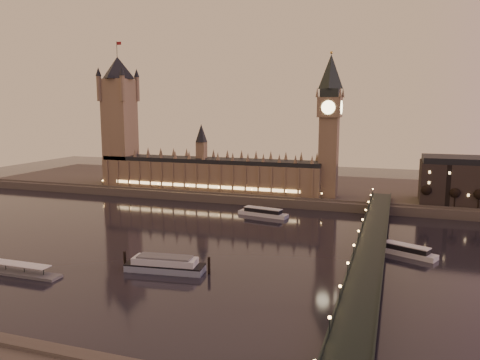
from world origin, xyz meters
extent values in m
plane|color=black|center=(0.00, 0.00, 0.00)|extent=(700.00, 700.00, 0.00)
cube|color=#423D35|center=(30.00, 165.00, 3.00)|extent=(560.00, 130.00, 6.00)
cube|color=brown|center=(-40.00, 121.00, 17.00)|extent=(180.00, 26.00, 22.00)
cube|color=black|center=(-40.00, 121.00, 29.60)|extent=(180.00, 22.00, 3.20)
cube|color=#FFCC7F|center=(-40.00, 107.50, 11.00)|extent=(153.00, 0.25, 2.20)
cube|color=brown|center=(-120.00, 121.00, 50.00)|extent=(22.00, 22.00, 88.00)
cone|color=black|center=(-120.00, 121.00, 103.00)|extent=(31.68, 31.68, 18.00)
cylinder|color=black|center=(-120.00, 121.00, 118.00)|extent=(0.44, 0.44, 12.00)
cube|color=maroon|center=(-117.80, 121.00, 122.50)|extent=(4.00, 0.15, 2.50)
cube|color=brown|center=(54.00, 121.00, 35.00)|extent=(13.00, 13.00, 58.00)
cube|color=brown|center=(54.00, 121.00, 71.00)|extent=(16.00, 16.00, 14.00)
cylinder|color=#FFEAA5|center=(54.00, 112.82, 71.00)|extent=(9.60, 0.35, 9.60)
cylinder|color=#FFEAA5|center=(45.82, 121.00, 71.00)|extent=(0.35, 9.60, 9.60)
cube|color=black|center=(54.00, 121.00, 81.00)|extent=(13.00, 13.00, 6.00)
cone|color=black|center=(54.00, 121.00, 96.00)|extent=(17.68, 17.68, 24.00)
sphere|color=gold|center=(54.00, 121.00, 109.00)|extent=(2.00, 2.00, 2.00)
cube|color=black|center=(92.00, 0.00, 8.00)|extent=(13.00, 260.00, 2.00)
cube|color=black|center=(85.70, 0.00, 9.50)|extent=(0.60, 260.00, 1.00)
cube|color=black|center=(98.30, 0.00, 9.50)|extent=(0.60, 260.00, 1.00)
cylinder|color=black|center=(121.79, 109.00, 10.68)|extent=(0.70, 0.70, 9.36)
sphere|color=black|center=(121.79, 109.00, 15.56)|extent=(6.24, 6.24, 6.24)
cylinder|color=black|center=(137.67, 109.00, 10.68)|extent=(0.70, 0.70, 9.36)
sphere|color=black|center=(137.67, 109.00, 15.56)|extent=(6.24, 6.24, 6.24)
cube|color=silver|center=(19.13, 71.46, 1.25)|extent=(34.84, 13.69, 2.50)
cube|color=black|center=(19.13, 71.46, 3.75)|extent=(25.89, 10.71, 2.50)
cube|color=silver|center=(19.13, 71.46, 5.22)|extent=(26.61, 11.13, 0.45)
cube|color=silver|center=(107.93, 13.94, 1.21)|extent=(29.06, 18.23, 2.42)
cube|color=black|center=(107.93, 13.94, 3.63)|extent=(21.74, 14.01, 2.42)
cube|color=silver|center=(107.93, 13.94, 5.07)|extent=(22.38, 14.51, 0.44)
cube|color=gray|center=(7.47, -43.71, 1.41)|extent=(35.64, 13.83, 2.82)
cube|color=black|center=(7.47, -43.71, 3.09)|extent=(35.64, 13.83, 0.54)
cube|color=silver|center=(7.47, -43.71, 4.77)|extent=(29.05, 11.98, 2.82)
cube|color=#595B5E|center=(7.47, -43.71, 6.57)|extent=(24.61, 10.38, 0.76)
cylinder|color=black|center=(-11.92, -45.04, 3.69)|extent=(1.19, 1.19, 7.38)
cylinder|color=black|center=(26.87, -40.39, 3.69)|extent=(1.19, 1.19, 7.38)
cube|color=#595B5E|center=(-51.50, -67.26, 0.61)|extent=(42.45, 7.07, 1.21)
cube|color=silver|center=(-52.51, -67.26, 4.60)|extent=(34.36, 6.06, 0.30)
camera|label=1|loc=(101.59, -218.96, 71.16)|focal=35.00mm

